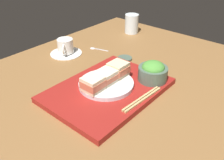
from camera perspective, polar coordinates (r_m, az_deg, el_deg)
name	(u,v)px	position (r cm, az deg, el deg)	size (l,w,h in cm)	color
ground_plane	(101,89)	(95.89, -2.54, -1.99)	(140.00, 100.00, 3.00)	brown
serving_tray	(108,90)	(90.44, -0.99, -2.29)	(43.27, 31.43, 2.10)	maroon
sandwich_plate	(106,84)	(90.52, -1.34, -0.90)	(20.09, 20.09, 1.52)	silver
sandwich_near	(93,84)	(84.74, -4.40, -0.87)	(6.71, 6.61, 4.96)	beige
sandwich_middle	(106,77)	(88.92, -1.36, 0.77)	(6.63, 6.61, 4.62)	#EFE5C1
sandwich_far	(118,69)	(93.17, 1.40, 2.51)	(6.79, 6.79, 5.21)	beige
salad_bowl	(153,72)	(93.99, 9.36, 1.93)	(11.02, 11.02, 7.60)	#4C6051
chopsticks_pair	(142,99)	(83.90, 6.86, -4.39)	(18.97, 2.80, 0.70)	tan
coffee_cup	(66,48)	(120.42, -10.60, 7.24)	(14.96, 14.96, 7.41)	white
drinking_glass	(132,24)	(144.78, 4.53, 12.75)	(7.62, 7.62, 10.51)	silver
small_sauce_dish	(125,59)	(114.09, 2.93, 4.94)	(6.61, 6.61, 1.01)	#4C6051
teaspoon	(95,48)	(125.00, -3.89, 7.28)	(4.07, 9.99, 0.80)	silver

